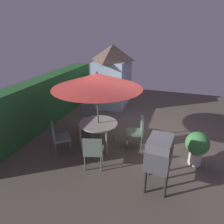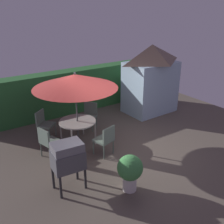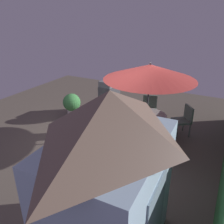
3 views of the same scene
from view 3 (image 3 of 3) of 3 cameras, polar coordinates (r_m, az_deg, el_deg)
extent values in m
plane|color=brown|center=(6.76, -2.72, -7.11)|extent=(11.00, 11.00, 0.00)
cube|color=#9EBCD1|center=(3.52, -0.48, -20.75)|extent=(1.92, 1.35, 1.97)
pyramid|color=brown|center=(2.77, -0.57, -1.00)|extent=(2.04, 1.43, 0.65)
cylinder|color=#B2ADA3|center=(6.68, 8.54, -0.94)|extent=(1.12, 1.12, 0.04)
cylinder|color=gray|center=(7.28, 6.55, -1.82)|extent=(0.05, 0.05, 0.69)
cylinder|color=gray|center=(6.63, 4.01, -4.39)|extent=(0.05, 0.05, 0.69)
cylinder|color=gray|center=(7.07, 12.44, -3.07)|extent=(0.05, 0.05, 0.69)
cylinder|color=gray|center=(6.40, 10.44, -5.87)|extent=(0.05, 0.05, 0.69)
cylinder|color=#4C4C51|center=(6.53, 8.74, 2.08)|extent=(0.04, 0.04, 2.17)
cone|color=#B73833|center=(6.26, 9.24, 9.66)|extent=(2.47, 2.47, 0.40)
sphere|color=#4C4C51|center=(6.21, 9.38, 11.71)|extent=(0.06, 0.06, 0.06)
cube|color=#47474C|center=(8.39, -0.68, 4.99)|extent=(0.74, 0.56, 0.45)
cube|color=slate|center=(8.29, -0.69, 7.12)|extent=(0.70, 0.53, 0.20)
cylinder|color=#262628|center=(8.91, -0.89, 2.70)|extent=(0.06, 0.06, 0.55)
cylinder|color=#262628|center=(8.41, -2.93, 1.37)|extent=(0.06, 0.06, 0.55)
cylinder|color=#262628|center=(8.73, 1.52, 2.24)|extent=(0.06, 0.06, 0.55)
cylinder|color=#262628|center=(8.22, -0.41, 0.86)|extent=(0.06, 0.06, 0.55)
cube|color=slate|center=(7.20, 16.55, -2.10)|extent=(0.65, 0.65, 0.06)
cube|color=slate|center=(7.20, 18.24, -0.33)|extent=(0.39, 0.33, 0.45)
cylinder|color=#516155|center=(7.23, 18.46, -4.23)|extent=(0.04, 0.04, 0.45)
cylinder|color=#516155|center=(7.54, 17.04, -2.87)|extent=(0.04, 0.04, 0.45)
cylinder|color=#516155|center=(7.05, 15.60, -4.59)|extent=(0.04, 0.04, 0.45)
cylinder|color=#516155|center=(7.37, 14.28, -3.17)|extent=(0.04, 0.04, 0.45)
cube|color=slate|center=(7.72, 9.07, 0.42)|extent=(0.57, 0.57, 0.06)
cube|color=slate|center=(7.84, 9.28, 2.52)|extent=(0.17, 0.46, 0.45)
cylinder|color=#516155|center=(7.99, 10.50, -0.64)|extent=(0.04, 0.04, 0.45)
cylinder|color=#516155|center=(8.01, 7.65, -0.39)|extent=(0.04, 0.04, 0.45)
cylinder|color=#516155|center=(7.63, 10.34, -1.84)|extent=(0.04, 0.04, 0.45)
cylinder|color=#516155|center=(7.65, 7.35, -1.58)|extent=(0.04, 0.04, 0.45)
cube|color=slate|center=(6.92, -0.33, -2.10)|extent=(0.57, 0.57, 0.06)
cube|color=slate|center=(6.87, -2.04, -0.24)|extent=(0.46, 0.17, 0.45)
cylinder|color=#516155|center=(7.24, -1.52, -2.89)|extent=(0.04, 0.04, 0.45)
cylinder|color=#516155|center=(6.89, -2.33, -4.33)|extent=(0.04, 0.04, 0.45)
cylinder|color=#516155|center=(7.16, 1.60, -3.20)|extent=(0.04, 0.04, 0.45)
cylinder|color=#516155|center=(6.81, 0.94, -4.68)|extent=(0.04, 0.04, 0.45)
cube|color=slate|center=(5.99, 11.66, -7.00)|extent=(0.65, 0.65, 0.06)
cube|color=slate|center=(5.72, 12.67, -6.09)|extent=(0.34, 0.38, 0.45)
cylinder|color=#516155|center=(5.88, 10.43, -10.10)|extent=(0.04, 0.04, 0.45)
cylinder|color=#516155|center=(6.03, 14.00, -9.52)|extent=(0.04, 0.04, 0.45)
cylinder|color=#516155|center=(6.19, 9.04, -8.13)|extent=(0.04, 0.04, 0.45)
cylinder|color=#516155|center=(6.34, 12.45, -7.63)|extent=(0.04, 0.04, 0.45)
cylinder|color=silver|center=(8.16, -9.63, -0.45)|extent=(0.33, 0.33, 0.35)
sphere|color=#3D8442|center=(8.00, -9.83, 2.35)|extent=(0.60, 0.60, 0.60)
camera|label=1|loc=(11.63, 8.13, 22.92)|focal=33.94mm
camera|label=2|loc=(12.60, -17.48, 25.56)|focal=43.38mm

